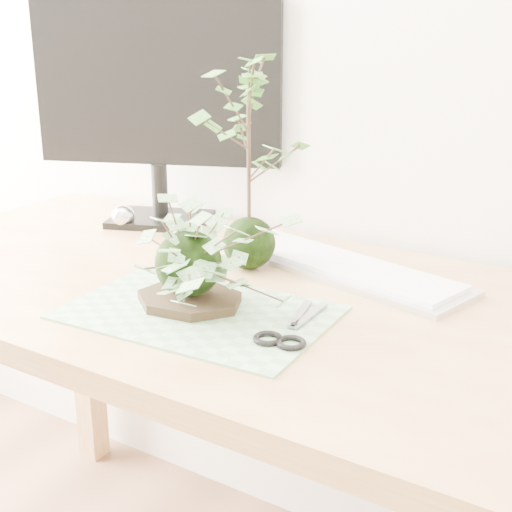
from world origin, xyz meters
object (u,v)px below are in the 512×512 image
at_px(ivy_kokedama, 188,233).
at_px(keyboard, 340,267).
at_px(maple_kokedama, 249,113).
at_px(desk, 263,343).
at_px(monitor, 158,98).

relative_size(ivy_kokedama, keyboard, 0.64).
height_order(ivy_kokedama, keyboard, ivy_kokedama).
bearing_deg(maple_kokedama, desk, -46.76).
distance_m(desk, maple_kokedama, 0.39).
relative_size(ivy_kokedama, maple_kokedama, 0.81).
bearing_deg(ivy_kokedama, monitor, 134.06).
bearing_deg(ivy_kokedama, desk, 55.83).
xyz_separation_m(desk, keyboard, (0.06, 0.17, 0.10)).
bearing_deg(maple_kokedama, keyboard, 26.58).
relative_size(maple_kokedama, keyboard, 0.78).
height_order(ivy_kokedama, maple_kokedama, maple_kokedama).
distance_m(maple_kokedama, monitor, 0.37).
bearing_deg(desk, ivy_kokedama, -124.17).
xyz_separation_m(desk, monitor, (-0.42, 0.26, 0.36)).
height_order(maple_kokedama, monitor, monitor).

